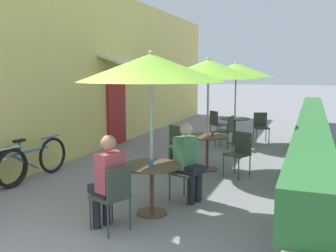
# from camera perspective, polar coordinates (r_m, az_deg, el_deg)

# --- Properties ---
(cafe_facade_wall) EXTENTS (0.98, 14.75, 4.20)m
(cafe_facade_wall) POSITION_cam_1_polar(r_m,az_deg,el_deg) (11.14, -7.16, 8.47)
(cafe_facade_wall) COLOR #E0CC6B
(cafe_facade_wall) RESTS_ON ground_plane
(planter_hedge) EXTENTS (0.60, 13.75, 1.01)m
(planter_hedge) POSITION_cam_1_polar(r_m,az_deg,el_deg) (9.97, 21.03, -0.94)
(planter_hedge) COLOR gray
(planter_hedge) RESTS_ON ground_plane
(patio_table_near) EXTENTS (0.85, 0.85, 0.73)m
(patio_table_near) POSITION_cam_1_polar(r_m,az_deg,el_deg) (5.39, -2.49, -7.74)
(patio_table_near) COLOR brown
(patio_table_near) RESTS_ON ground_plane
(patio_umbrella_near) EXTENTS (2.05, 2.05, 2.33)m
(patio_umbrella_near) POSITION_cam_1_polar(r_m,az_deg,el_deg) (5.18, -2.60, 8.83)
(patio_umbrella_near) COLOR #B7B7BC
(patio_umbrella_near) RESTS_ON ground_plane
(cafe_chair_near_left) EXTENTS (0.52, 0.52, 0.87)m
(cafe_chair_near_left) POSITION_cam_1_polar(r_m,az_deg,el_deg) (6.00, 2.16, -6.41)
(cafe_chair_near_left) COLOR #384238
(cafe_chair_near_left) RESTS_ON ground_plane
(seated_patron_near_left) EXTENTS (0.49, 0.44, 1.25)m
(seated_patron_near_left) POSITION_cam_1_polar(r_m,az_deg,el_deg) (5.89, 3.00, -4.98)
(seated_patron_near_left) COLOR #23232D
(seated_patron_near_left) RESTS_ON ground_plane
(cafe_chair_near_right) EXTENTS (0.52, 0.52, 0.87)m
(cafe_chair_near_right) POSITION_cam_1_polar(r_m,az_deg,el_deg) (4.85, -8.29, -10.05)
(cafe_chair_near_right) COLOR #384238
(cafe_chair_near_right) RESTS_ON ground_plane
(seated_patron_near_right) EXTENTS (0.49, 0.44, 1.25)m
(seated_patron_near_right) POSITION_cam_1_polar(r_m,az_deg,el_deg) (4.89, -9.18, -7.85)
(seated_patron_near_right) COLOR #23232D
(seated_patron_near_right) RESTS_ON ground_plane
(coffee_cup_near) EXTENTS (0.07, 0.07, 0.09)m
(coffee_cup_near) POSITION_cam_1_polar(r_m,az_deg,el_deg) (5.26, -2.68, -5.66)
(coffee_cup_near) COLOR teal
(coffee_cup_near) RESTS_ON patio_table_near
(patio_table_mid) EXTENTS (0.85, 0.85, 0.73)m
(patio_table_mid) POSITION_cam_1_polar(r_m,az_deg,el_deg) (7.83, 6.01, -2.73)
(patio_table_mid) COLOR brown
(patio_table_mid) RESTS_ON ground_plane
(patio_umbrella_mid) EXTENTS (2.05, 2.05, 2.33)m
(patio_umbrella_mid) POSITION_cam_1_polar(r_m,az_deg,el_deg) (7.69, 6.18, 8.59)
(patio_umbrella_mid) COLOR #B7B7BC
(patio_umbrella_mid) RESTS_ON ground_plane
(cafe_chair_mid_left) EXTENTS (0.54, 0.54, 0.87)m
(cafe_chair_mid_left) POSITION_cam_1_polar(r_m,az_deg,el_deg) (7.42, 10.84, -3.69)
(cafe_chair_mid_left) COLOR #384238
(cafe_chair_mid_left) RESTS_ON ground_plane
(cafe_chair_mid_right) EXTENTS (0.54, 0.54, 0.87)m
(cafe_chair_mid_right) POSITION_cam_1_polar(r_m,az_deg,el_deg) (8.30, 1.69, -2.29)
(cafe_chair_mid_right) COLOR #384238
(cafe_chair_mid_right) RESTS_ON ground_plane
(coffee_cup_mid) EXTENTS (0.07, 0.07, 0.09)m
(coffee_cup_mid) POSITION_cam_1_polar(r_m,az_deg,el_deg) (7.81, 6.81, -1.12)
(coffee_cup_mid) COLOR #B73D3D
(coffee_cup_mid) RESTS_ON patio_table_mid
(patio_table_far) EXTENTS (0.85, 0.85, 0.73)m
(patio_table_far) POSITION_cam_1_polar(r_m,az_deg,el_deg) (10.87, 10.13, 0.26)
(patio_table_far) COLOR brown
(patio_table_far) RESTS_ON ground_plane
(patio_umbrella_far) EXTENTS (2.05, 2.05, 2.33)m
(patio_umbrella_far) POSITION_cam_1_polar(r_m,az_deg,el_deg) (10.77, 10.34, 8.39)
(patio_umbrella_far) COLOR #B7B7BC
(patio_umbrella_far) RESTS_ON ground_plane
(cafe_chair_far_left) EXTENTS (0.46, 0.46, 0.87)m
(cafe_chair_far_left) POSITION_cam_1_polar(r_m,az_deg,el_deg) (10.14, 8.96, -0.46)
(cafe_chair_far_left) COLOR #384238
(cafe_chair_far_left) RESTS_ON ground_plane
(cafe_chair_far_right) EXTENTS (0.51, 0.51, 0.87)m
(cafe_chair_far_right) POSITION_cam_1_polar(r_m,az_deg,el_deg) (11.09, 13.97, 0.14)
(cafe_chair_far_right) COLOR #384238
(cafe_chair_far_right) RESTS_ON ground_plane
(cafe_chair_far_back) EXTENTS (0.56, 0.56, 0.87)m
(cafe_chair_far_back) POSITION_cam_1_polar(r_m,az_deg,el_deg) (11.43, 7.42, 0.54)
(cafe_chair_far_back) COLOR #384238
(cafe_chair_far_back) RESTS_ON ground_plane
(bicycle_second) EXTENTS (0.22, 1.78, 0.82)m
(bicycle_second) POSITION_cam_1_polar(r_m,az_deg,el_deg) (7.57, -19.96, -4.89)
(bicycle_second) COLOR black
(bicycle_second) RESTS_ON ground_plane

